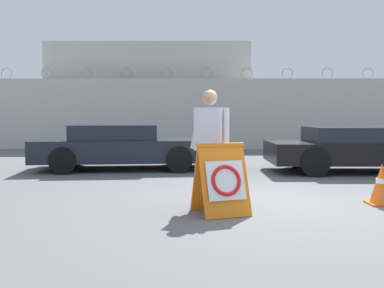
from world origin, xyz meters
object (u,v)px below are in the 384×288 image
at_px(security_guard, 210,141).
at_px(traffic_cone_mid, 381,184).
at_px(barricade_sign, 222,179).
at_px(parked_car_front_coupe, 122,146).
at_px(parked_car_rear_sedan, 361,148).

relative_size(security_guard, traffic_cone_mid, 2.76).
xyz_separation_m(barricade_sign, security_guard, (-0.15, 0.58, 0.51)).
relative_size(security_guard, parked_car_front_coupe, 0.39).
height_order(traffic_cone_mid, parked_car_rear_sedan, parked_car_rear_sedan).
bearing_deg(parked_car_front_coupe, security_guard, -70.46).
distance_m(security_guard, parked_car_rear_sedan, 5.66).
bearing_deg(barricade_sign, traffic_cone_mid, -4.84).
height_order(barricade_sign, parked_car_front_coupe, parked_car_front_coupe).
relative_size(traffic_cone_mid, parked_car_front_coupe, 0.14).
distance_m(barricade_sign, parked_car_front_coupe, 5.66).
xyz_separation_m(barricade_sign, parked_car_rear_sedan, (3.80, 4.62, 0.08)).
bearing_deg(barricade_sign, security_guard, 84.82).
relative_size(barricade_sign, security_guard, 0.57).
xyz_separation_m(barricade_sign, traffic_cone_mid, (2.59, 0.68, -0.18)).
bearing_deg(parked_car_rear_sedan, traffic_cone_mid, -106.99).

